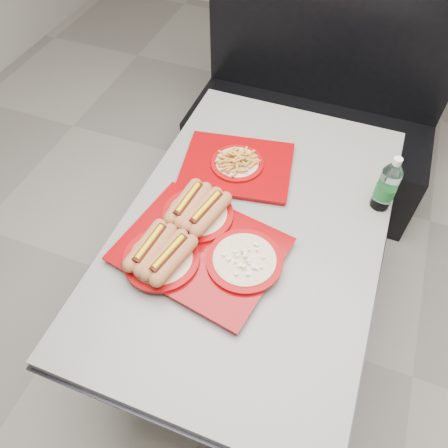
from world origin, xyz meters
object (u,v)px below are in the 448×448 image
at_px(tray_far, 237,164).
at_px(water_bottle, 387,186).
at_px(diner_table, 251,252).
at_px(tray_near, 196,242).
at_px(booth_bench, 311,120).

relative_size(tray_far, water_bottle, 2.04).
bearing_deg(tray_far, diner_table, -58.97).
xyz_separation_m(diner_table, tray_far, (-0.15, 0.25, 0.19)).
xyz_separation_m(tray_near, tray_far, (-0.00, 0.41, -0.02)).
bearing_deg(diner_table, water_bottle, 32.21).
height_order(diner_table, water_bottle, water_bottle).
relative_size(diner_table, tray_far, 3.02).
relative_size(booth_bench, tray_far, 2.87).
xyz_separation_m(diner_table, water_bottle, (0.41, 0.26, 0.27)).
relative_size(diner_table, tray_near, 2.46).
bearing_deg(booth_bench, diner_table, -90.00).
distance_m(booth_bench, water_bottle, 1.03).
height_order(diner_table, booth_bench, booth_bench).
distance_m(booth_bench, tray_near, 1.33).
relative_size(tray_near, water_bottle, 2.50).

